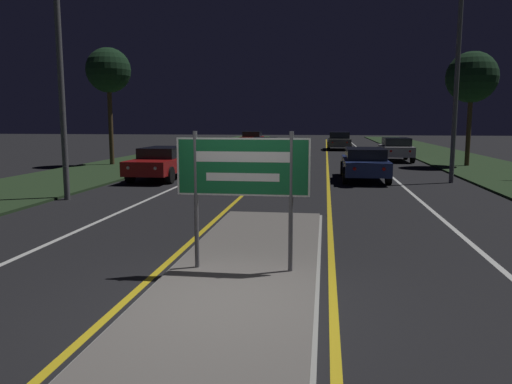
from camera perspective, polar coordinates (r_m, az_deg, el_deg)
ground_plane at (r=6.76m, az=-3.49°, el=-13.07°), size 160.00×160.00×0.00m
median_island at (r=8.08m, az=-1.48°, el=-9.17°), size 2.44×10.12×0.10m
verge_left at (r=28.41m, az=-14.44°, el=3.04°), size 5.00×100.00×0.08m
verge_right at (r=27.55m, az=25.26°, el=2.37°), size 5.00×100.00×0.08m
centre_line_yellow_left at (r=31.39m, az=2.97°, el=3.69°), size 0.12×70.00×0.01m
centre_line_yellow_right at (r=31.27m, az=8.14°, el=3.60°), size 0.12×70.00×0.01m
lane_line_white_left at (r=31.75m, az=-2.06°, el=3.74°), size 0.12×70.00×0.01m
lane_line_white_right at (r=31.41m, az=13.24°, el=3.48°), size 0.12×70.00×0.01m
edge_line_white_left at (r=32.40m, az=-7.31°, el=3.77°), size 0.10×70.00×0.01m
edge_line_white_right at (r=31.83m, az=18.63°, el=3.33°), size 0.10×70.00×0.01m
highway_sign at (r=7.75m, az=-1.52°, el=2.18°), size 2.09×0.07×2.19m
streetlight_right_near at (r=21.38m, az=22.23°, el=16.65°), size 0.53×0.53×9.00m
car_receding_0 at (r=21.13m, az=12.30°, el=3.28°), size 1.86×4.71×1.33m
car_receding_1 at (r=31.56m, az=15.67°, el=4.80°), size 1.85×4.19×1.42m
car_receding_2 at (r=43.00m, az=9.48°, el=5.83°), size 1.97×4.81×1.50m
car_approaching_0 at (r=21.41m, az=-10.69°, el=3.40°), size 1.85×4.73×1.33m
car_approaching_1 at (r=32.78m, az=0.93°, el=5.17°), size 1.91×4.06×1.35m
car_approaching_2 at (r=48.55m, az=-0.44°, el=6.15°), size 2.03×4.05×1.41m
roadside_palm_left at (r=28.46m, az=-16.51°, el=13.10°), size 2.37×2.37×6.22m
roadside_palm_right at (r=28.82m, az=23.44°, el=11.90°), size 2.63×2.63×5.92m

